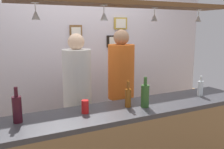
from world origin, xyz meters
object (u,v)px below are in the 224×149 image
(picture_frame_lower_pair, at_px, (116,41))
(picture_frame_upper_small, at_px, (121,23))
(person_right_orange_shirt, at_px, (121,82))
(bottle_champagne_green, at_px, (145,95))
(picture_frame_crest, at_px, (76,34))
(person_left_white_patterned_shirt, at_px, (77,89))
(bottle_soda_clear, at_px, (200,88))
(drink_can, at_px, (85,107))
(bottle_beer_amber_tall, at_px, (128,97))
(bottle_wine_dark_red, at_px, (17,109))

(picture_frame_lower_pair, xyz_separation_m, picture_frame_upper_small, (0.08, 0.00, 0.27))
(person_right_orange_shirt, xyz_separation_m, bottle_champagne_green, (-0.19, -0.83, 0.05))
(person_right_orange_shirt, distance_m, picture_frame_upper_small, 1.04)
(picture_frame_lower_pair, bearing_deg, picture_frame_crest, 180.00)
(person_left_white_patterned_shirt, relative_size, picture_frame_lower_pair, 5.51)
(person_right_orange_shirt, height_order, bottle_soda_clear, person_right_orange_shirt)
(picture_frame_crest, bearing_deg, drink_can, -106.05)
(person_right_orange_shirt, xyz_separation_m, bottle_beer_amber_tall, (-0.34, -0.75, 0.03))
(person_left_white_patterned_shirt, relative_size, picture_frame_crest, 6.35)
(person_left_white_patterned_shirt, bearing_deg, drink_can, -103.71)
(person_right_orange_shirt, height_order, picture_frame_upper_small, picture_frame_upper_small)
(person_left_white_patterned_shirt, height_order, drink_can, person_left_white_patterned_shirt)
(bottle_champagne_green, bearing_deg, drink_can, 170.99)
(person_left_white_patterned_shirt, relative_size, picture_frame_upper_small, 7.51)
(person_left_white_patterned_shirt, distance_m, picture_frame_upper_small, 1.37)
(bottle_beer_amber_tall, bearing_deg, bottle_champagne_green, -27.49)
(bottle_wine_dark_red, relative_size, picture_frame_crest, 1.15)
(bottle_champagne_green, xyz_separation_m, picture_frame_lower_pair, (0.44, 1.46, 0.44))
(drink_can, xyz_separation_m, picture_frame_crest, (0.39, 1.37, 0.61))
(bottle_soda_clear, xyz_separation_m, picture_frame_lower_pair, (-0.35, 1.41, 0.47))
(person_right_orange_shirt, bearing_deg, bottle_champagne_green, -102.85)
(picture_frame_lower_pair, bearing_deg, bottle_beer_amber_tall, -113.00)
(person_right_orange_shirt, distance_m, drink_can, 1.07)
(person_right_orange_shirt, distance_m, bottle_soda_clear, 0.98)
(person_left_white_patterned_shirt, height_order, bottle_beer_amber_tall, person_left_white_patterned_shirt)
(bottle_soda_clear, relative_size, drink_can, 1.89)
(bottle_champagne_green, xyz_separation_m, drink_can, (-0.59, 0.09, -0.06))
(person_left_white_patterned_shirt, height_order, bottle_champagne_green, person_left_white_patterned_shirt)
(person_right_orange_shirt, height_order, bottle_wine_dark_red, person_right_orange_shirt)
(bottle_champagne_green, bearing_deg, bottle_soda_clear, 3.95)
(drink_can, xyz_separation_m, picture_frame_upper_small, (1.11, 1.37, 0.77))
(bottle_soda_clear, bearing_deg, person_right_orange_shirt, 127.81)
(bottle_beer_amber_tall, bearing_deg, picture_frame_lower_pair, 67.00)
(bottle_soda_clear, distance_m, drink_can, 1.38)
(person_right_orange_shirt, bearing_deg, drink_can, -136.54)
(picture_frame_upper_small, bearing_deg, picture_frame_lower_pair, 180.00)
(bottle_soda_clear, bearing_deg, bottle_champagne_green, -176.05)
(bottle_soda_clear, distance_m, picture_frame_crest, 1.81)
(picture_frame_upper_small, bearing_deg, bottle_beer_amber_tall, -115.80)
(person_left_white_patterned_shirt, relative_size, person_right_orange_shirt, 0.97)
(person_right_orange_shirt, relative_size, bottle_beer_amber_tall, 6.52)
(person_left_white_patterned_shirt, bearing_deg, bottle_wine_dark_red, -137.20)
(drink_can, bearing_deg, bottle_wine_dark_red, 176.19)
(person_right_orange_shirt, height_order, drink_can, person_right_orange_shirt)
(bottle_champagne_green, height_order, picture_frame_lower_pair, picture_frame_lower_pair)
(bottle_soda_clear, bearing_deg, picture_frame_upper_small, 100.81)
(bottle_wine_dark_red, relative_size, bottle_beer_amber_tall, 1.15)
(bottle_soda_clear, xyz_separation_m, picture_frame_upper_small, (-0.27, 1.41, 0.73))
(person_right_orange_shirt, relative_size, picture_frame_upper_small, 7.70)
(bottle_beer_amber_tall, bearing_deg, picture_frame_upper_small, 64.20)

